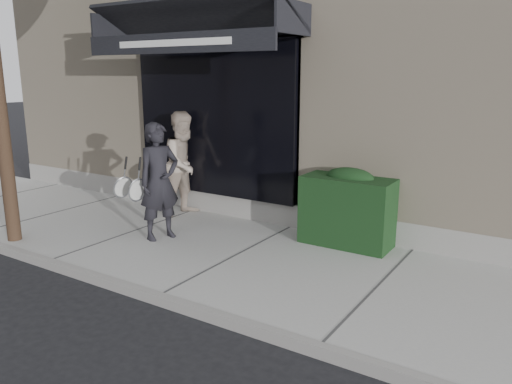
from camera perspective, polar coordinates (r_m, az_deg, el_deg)
The scene contains 7 objects.
ground at distance 7.03m, azimuth -2.10°, elevation -8.03°, with size 80.00×80.00×0.00m, color black.
sidewalk at distance 7.01m, azimuth -2.10°, elevation -7.57°, with size 20.00×3.00×0.12m, color #A0A09B.
curb at distance 5.90m, azimuth -10.89°, elevation -11.90°, with size 20.00×0.10×0.14m, color gray.
building_facade at distance 10.98m, azimuth 13.08°, elevation 13.95°, with size 14.30×8.04×5.64m.
hedge at distance 7.38m, azimuth 10.52°, elevation -1.83°, with size 1.30×0.70×1.14m.
pedestrian_front at distance 7.56m, azimuth -11.02°, elevation 1.17°, with size 0.89×0.82×1.76m.
pedestrian_back at distance 8.82m, azimuth -8.12°, elevation 3.23°, with size 0.84×1.00×1.82m.
Camera 1 is at (3.74, -5.37, 2.57)m, focal length 35.00 mm.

